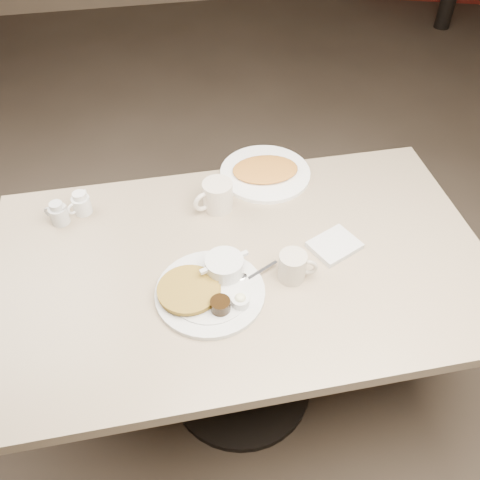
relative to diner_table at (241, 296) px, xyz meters
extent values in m
cube|color=#4C3F33|center=(0.00, 0.00, -0.59)|extent=(7.00, 8.00, 0.02)
cube|color=tan|center=(0.00, 0.00, 0.15)|extent=(1.50, 0.90, 0.04)
cylinder|color=black|center=(0.00, 0.00, -0.21)|extent=(0.14, 0.14, 0.69)
cylinder|color=black|center=(0.00, 0.00, -0.57)|extent=(0.56, 0.56, 0.03)
cylinder|color=silver|center=(-0.11, -0.11, 0.18)|extent=(0.40, 0.40, 0.01)
cylinder|color=silver|center=(-0.11, -0.11, 0.19)|extent=(0.30, 0.30, 0.00)
cylinder|color=olive|center=(-0.17, -0.10, 0.19)|extent=(0.23, 0.23, 0.01)
cylinder|color=olive|center=(-0.17, -0.11, 0.20)|extent=(0.22, 0.22, 0.01)
cylinder|color=silver|center=(-0.06, -0.05, 0.21)|extent=(0.14, 0.14, 0.05)
cube|color=silver|center=(-0.12, -0.07, 0.23)|extent=(0.03, 0.02, 0.01)
cube|color=silver|center=(0.00, -0.03, 0.23)|extent=(0.03, 0.02, 0.01)
ellipsoid|color=silver|center=(-0.07, -0.05, 0.22)|extent=(0.06, 0.06, 0.03)
ellipsoid|color=silver|center=(-0.04, -0.05, 0.22)|extent=(0.06, 0.06, 0.02)
cylinder|color=black|center=(-0.09, -0.18, 0.20)|extent=(0.07, 0.07, 0.04)
cylinder|color=silver|center=(-0.04, -0.17, 0.20)|extent=(0.07, 0.07, 0.03)
ellipsoid|color=beige|center=(-0.04, -0.17, 0.21)|extent=(0.04, 0.04, 0.02)
cube|color=silver|center=(0.05, -0.07, 0.19)|extent=(0.11, 0.07, 0.00)
ellipsoid|color=silver|center=(-0.02, -0.08, 0.19)|extent=(0.04, 0.04, 0.01)
cylinder|color=#BBB19F|center=(0.13, -0.09, 0.21)|extent=(0.10, 0.10, 0.09)
cylinder|color=black|center=(0.13, -0.09, 0.25)|extent=(0.08, 0.08, 0.01)
torus|color=#BBB19F|center=(0.17, -0.10, 0.21)|extent=(0.06, 0.03, 0.06)
cube|color=silver|center=(0.29, 0.00, 0.18)|extent=(0.18, 0.16, 0.02)
cylinder|color=beige|center=(-0.03, 0.25, 0.22)|extent=(0.13, 0.13, 0.10)
torus|color=beige|center=(-0.08, 0.23, 0.22)|extent=(0.07, 0.04, 0.07)
cylinder|color=silver|center=(-0.47, 0.31, 0.20)|extent=(0.07, 0.07, 0.06)
cylinder|color=silver|center=(-0.47, 0.31, 0.24)|extent=(0.05, 0.05, 0.02)
cone|color=silver|center=(-0.45, 0.33, 0.24)|extent=(0.03, 0.03, 0.02)
torus|color=silver|center=(-0.50, 0.30, 0.20)|extent=(0.04, 0.03, 0.04)
cylinder|color=silver|center=(-0.54, 0.28, 0.20)|extent=(0.06, 0.06, 0.06)
cylinder|color=silver|center=(-0.54, 0.28, 0.24)|extent=(0.05, 0.05, 0.02)
cone|color=silver|center=(-0.52, 0.27, 0.24)|extent=(0.03, 0.03, 0.02)
torus|color=silver|center=(-0.57, 0.29, 0.20)|extent=(0.04, 0.03, 0.04)
cylinder|color=white|center=(0.16, 0.39, 0.18)|extent=(0.34, 0.34, 0.01)
ellipsoid|color=orange|center=(0.16, 0.39, 0.19)|extent=(0.24, 0.18, 0.02)
camera|label=1|loc=(-0.20, -1.01, 1.32)|focal=38.37mm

